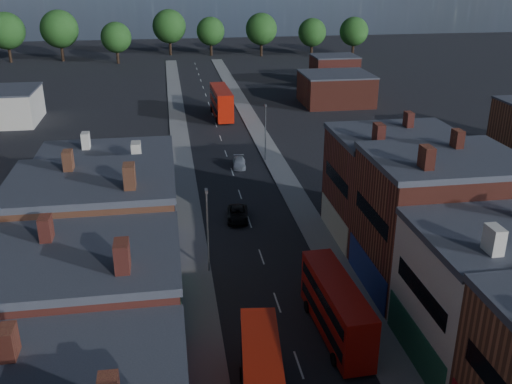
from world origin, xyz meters
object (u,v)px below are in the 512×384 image
object	(u,v)px
bus_2	(221,102)
ped_3	(372,340)
bus_0	(262,384)
bus_1	(336,307)
car_3	(239,163)
car_2	(238,214)

from	to	relation	value
bus_2	ped_3	size ratio (longest dim) A/B	6.97
bus_0	ped_3	size ratio (longest dim) A/B	6.02
bus_1	ped_3	size ratio (longest dim) A/B	6.05
bus_2	ped_3	world-z (taller)	bus_2
ped_3	bus_1	bearing A→B (deg)	34.88
bus_0	bus_2	xyz separation A→B (m)	(4.85, 73.42, 0.42)
bus_0	bus_2	distance (m)	73.58
car_3	ped_3	xyz separation A→B (m)	(4.37, -41.29, 0.39)
bus_2	car_2	xyz separation A→B (m)	(-2.70, -44.34, -2.17)
car_2	ped_3	bearing A→B (deg)	-67.62
bus_2	car_3	xyz separation A→B (m)	(-0.30, -27.16, -2.23)
bus_1	bus_2	xyz separation A→B (m)	(-2.00, 66.06, 0.38)
bus_1	bus_2	bearing A→B (deg)	89.06
bus_0	bus_2	size ratio (longest dim) A/B	0.86
bus_1	car_3	bearing A→B (deg)	90.71
ped_3	car_3	bearing A→B (deg)	-0.06
bus_2	car_2	bearing A→B (deg)	-95.13
bus_0	bus_2	world-z (taller)	bus_2
ped_3	car_2	bearing A→B (deg)	9.59
bus_2	ped_3	distance (m)	68.59
car_2	car_3	xyz separation A→B (m)	(2.40, 17.18, -0.07)
bus_1	bus_0	bearing A→B (deg)	-135.62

